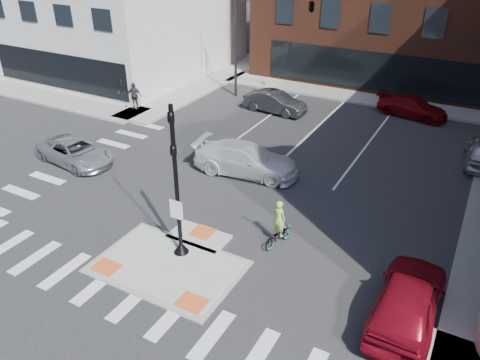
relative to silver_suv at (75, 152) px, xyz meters
The scene contains 15 objects.
ground 10.40m from the silver_suv, 23.78° to the right, with size 120.00×120.00×0.00m, color #28282B.
refuge_island 10.50m from the silver_suv, 25.07° to the right, with size 5.40×4.65×0.13m.
sidewalk_nw 13.28m from the silver_suv, 123.19° to the left, with size 23.50×20.50×0.15m.
sidewalk_n 21.77m from the silver_suv, 54.94° to the left, with size 26.00×3.00×0.15m, color gray.
building_nw 20.45m from the silver_suv, 128.31° to the left, with size 20.40×16.40×14.40m.
signal_pole 10.37m from the silver_suv, 21.75° to the right, with size 0.60×0.60×5.98m.
mast_arm_signal 16.07m from the silver_suv, 66.43° to the left, with size 6.10×2.24×8.00m.
silver_suv is the anchor object (origin of this frame).
red_sedan 18.04m from the silver_suv, ahead, with size 1.95×4.85×1.65m, color maroon.
white_pickup 9.15m from the silver_suv, 21.65° to the left, with size 2.20×5.40×1.57m, color white.
bg_car_dark 13.51m from the silver_suv, 63.63° to the left, with size 1.49×4.27×1.41m, color #2A292F.
bg_car_red 21.28m from the silver_suv, 47.88° to the left, with size 1.85×4.54×1.32m, color maroon.
cyclist 12.58m from the silver_suv, ahead, with size 0.93×1.64×2.01m.
pedestrian_a 8.57m from the silver_suv, 114.01° to the left, with size 0.94×0.73×1.93m, color black.
pedestrian_b 8.22m from the silver_suv, 107.78° to the left, with size 1.05×0.44×1.79m, color #34303B.
Camera 1 is at (9.00, -11.20, 11.26)m, focal length 35.00 mm.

